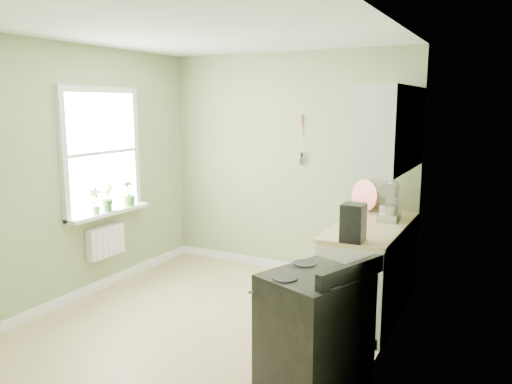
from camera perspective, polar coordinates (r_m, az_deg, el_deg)
The scene contains 21 objects.
floor at distance 5.00m, azimuth -5.41°, elevation -14.76°, with size 3.20×3.60×0.02m, color tan.
ceiling at distance 4.58m, azimuth -6.00°, elevation 17.86°, with size 3.20×3.60×0.02m, color white.
wall_back at distance 6.17m, azimuth 3.59°, elevation 3.19°, with size 3.20×0.02×2.70m, color #8D9D6B.
wall_left at distance 5.64m, azimuth -19.50°, elevation 1.99°, with size 0.02×3.60×2.70m, color #8D9D6B.
wall_right at distance 3.96m, azimuth 14.18°, elevation -0.92°, with size 0.02×3.60×2.70m, color #8D9D6B.
base_cabinets at distance 5.20m, azimuth 13.04°, elevation -8.69°, with size 0.60×1.60×0.87m, color silver.
countertop at distance 5.08m, azimuth 13.13°, elevation -3.81°, with size 0.64×1.60×0.04m, color tan.
upper_cabinets at distance 5.01m, azimuth 15.36°, elevation 7.02°, with size 0.35×1.40×0.80m, color silver.
window at distance 5.80m, azimuth -17.27°, elevation 4.32°, with size 0.06×1.14×1.44m.
window_sill at distance 5.85m, azimuth -16.42°, elevation -2.24°, with size 0.18×1.14×0.04m, color white.
radiator at distance 5.91m, azimuth -16.81°, elevation -5.43°, with size 0.12×0.50×0.35m, color white.
wall_utensils at distance 6.05m, azimuth 5.23°, elevation 5.07°, with size 0.02×0.14×0.58m.
stove at distance 3.85m, azimuth 6.67°, elevation -15.28°, with size 0.84×0.87×0.98m.
stand_mixer at distance 5.25m, azimuth 15.04°, elevation -1.29°, with size 0.22×0.35×0.41m.
kettle at distance 5.79m, azimuth 12.69°, elevation -0.85°, with size 0.20×0.12×0.21m.
coffee_maker at distance 4.38m, azimuth 11.02°, elevation -3.56°, with size 0.19×0.21×0.33m.
red_tray at distance 5.63m, azimuth 12.30°, elevation -0.38°, with size 0.35×0.35×0.02m, color #9F1F14.
jar at distance 5.06m, azimuth 10.74°, elevation -3.10°, with size 0.07×0.07×0.07m.
plant_a at distance 5.67m, azimuth -17.92°, elevation -0.94°, with size 0.16×0.11×0.30m, color #367025.
plant_b at distance 5.79m, azimuth -16.66°, elevation -0.62°, with size 0.17×0.14×0.31m, color #367025.
plant_c at distance 6.04m, azimuth -14.36°, elevation -0.12°, with size 0.17×0.17×0.30m, color #367025.
Camera 1 is at (2.50, -3.79, 2.08)m, focal length 35.00 mm.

